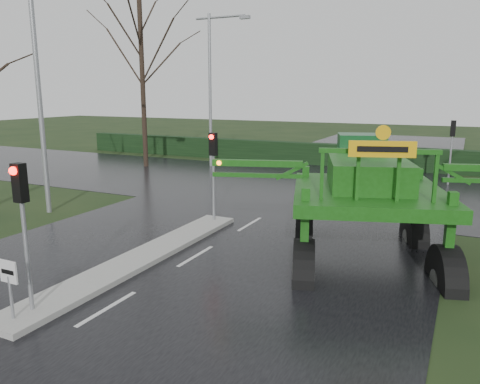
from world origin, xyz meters
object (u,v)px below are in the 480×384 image
at_px(keep_left_sign, 9,280).
at_px(traffic_signal_far, 452,138).
at_px(traffic_signal_mid, 213,158).
at_px(street_light_left_near, 42,67).
at_px(white_sedan, 386,194).
at_px(crop_sprayer, 306,187).
at_px(street_light_left_far, 214,77).
at_px(traffic_signal_near, 22,206).

distance_m(keep_left_sign, traffic_signal_far, 22.93).
height_order(traffic_signal_mid, street_light_left_near, street_light_left_near).
bearing_deg(white_sedan, crop_sprayer, -162.21).
xyz_separation_m(keep_left_sign, traffic_signal_far, (7.80, 21.51, 1.53)).
xyz_separation_m(traffic_signal_mid, white_sedan, (5.12, 8.56, -2.59)).
bearing_deg(crop_sprayer, street_light_left_far, 108.23).
relative_size(traffic_signal_far, street_light_left_far, 0.35).
distance_m(keep_left_sign, street_light_left_far, 23.11).
height_order(crop_sprayer, white_sedan, crop_sprayer).
height_order(traffic_signal_near, white_sedan, traffic_signal_near).
distance_m(street_light_left_far, white_sedan, 13.99).
distance_m(traffic_signal_far, crop_sprayer, 16.09).
distance_m(traffic_signal_near, traffic_signal_mid, 8.50).
bearing_deg(traffic_signal_mid, keep_left_sign, -90.00).
relative_size(street_light_left_far, crop_sprayer, 1.11).
distance_m(traffic_signal_far, street_light_left_near, 20.58).
distance_m(street_light_left_near, white_sedan, 16.77).
height_order(street_light_left_far, crop_sprayer, street_light_left_far).
bearing_deg(street_light_left_far, traffic_signal_near, -71.83).
height_order(street_light_left_far, white_sedan, street_light_left_far).
height_order(street_light_left_near, street_light_left_far, same).
relative_size(traffic_signal_near, traffic_signal_far, 1.00).
height_order(street_light_left_near, white_sedan, street_light_left_near).
relative_size(traffic_signal_far, crop_sprayer, 0.39).
height_order(traffic_signal_far, white_sedan, traffic_signal_far).
xyz_separation_m(keep_left_sign, white_sedan, (5.12, 17.55, -1.06)).
bearing_deg(traffic_signal_near, street_light_left_far, 108.17).
bearing_deg(traffic_signal_far, street_light_left_far, 0.03).
bearing_deg(traffic_signal_far, street_light_left_near, 43.63).
xyz_separation_m(traffic_signal_near, traffic_signal_far, (7.80, 21.02, 0.00)).
xyz_separation_m(traffic_signal_far, street_light_left_far, (-14.69, -0.01, 3.40)).
height_order(traffic_signal_near, traffic_signal_mid, same).
bearing_deg(keep_left_sign, street_light_left_near, 132.59).
bearing_deg(traffic_signal_near, street_light_left_near, 134.53).
bearing_deg(white_sedan, street_light_left_far, 91.49).
distance_m(keep_left_sign, white_sedan, 18.31).
distance_m(keep_left_sign, street_light_left_near, 11.32).
height_order(traffic_signal_far, crop_sprayer, crop_sprayer).
height_order(traffic_signal_near, street_light_left_far, street_light_left_far).
distance_m(traffic_signal_near, street_light_left_near, 10.40).
xyz_separation_m(keep_left_sign, crop_sprayer, (4.72, 5.72, 1.42)).
distance_m(traffic_signal_mid, white_sedan, 10.30).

